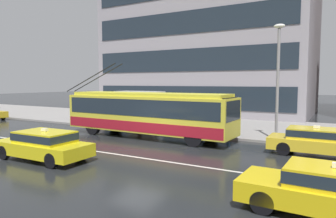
% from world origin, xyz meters
% --- Properties ---
extents(ground_plane, '(160.00, 160.00, 0.00)m').
position_xyz_m(ground_plane, '(0.00, 0.00, 0.00)').
color(ground_plane, black).
extents(sidewalk_slab, '(80.00, 10.00, 0.14)m').
position_xyz_m(sidewalk_slab, '(0.00, 9.95, 0.07)').
color(sidewalk_slab, gray).
rests_on(sidewalk_slab, ground_plane).
extents(lane_centre_line, '(72.00, 0.14, 0.01)m').
position_xyz_m(lane_centre_line, '(0.00, -1.20, 0.00)').
color(lane_centre_line, silver).
rests_on(lane_centre_line, ground_plane).
extents(trolleybus, '(12.34, 2.81, 4.62)m').
position_xyz_m(trolleybus, '(-1.59, 3.35, 1.52)').
color(trolleybus, yellow).
rests_on(trolleybus, ground_plane).
extents(taxi_ahead_of_bus, '(4.58, 1.77, 1.39)m').
position_xyz_m(taxi_ahead_of_bus, '(7.97, 3.26, 0.70)').
color(taxi_ahead_of_bus, yellow).
rests_on(taxi_ahead_of_bus, ground_plane).
extents(taxi_oncoming_far, '(4.48, 1.88, 1.39)m').
position_xyz_m(taxi_oncoming_far, '(8.69, -3.80, 0.70)').
color(taxi_oncoming_far, yellow).
rests_on(taxi_oncoming_far, ground_plane).
extents(taxi_oncoming_near, '(4.55, 1.90, 1.39)m').
position_xyz_m(taxi_oncoming_near, '(-2.48, -3.56, 0.70)').
color(taxi_oncoming_near, yellow).
rests_on(taxi_oncoming_near, ground_plane).
extents(bus_shelter, '(3.64, 1.55, 2.58)m').
position_xyz_m(bus_shelter, '(-4.39, 6.72, 2.04)').
color(bus_shelter, gray).
rests_on(bus_shelter, sidewalk_slab).
extents(pedestrian_at_shelter, '(0.51, 0.51, 1.68)m').
position_xyz_m(pedestrian_at_shelter, '(2.68, 6.13, 1.13)').
color(pedestrian_at_shelter, '#17304C').
rests_on(pedestrian_at_shelter, sidewalk_slab).
extents(pedestrian_approaching_curb, '(1.13, 1.13, 2.01)m').
position_xyz_m(pedestrian_approaching_curb, '(-3.73, 5.40, 1.77)').
color(pedestrian_approaching_curb, brown).
rests_on(pedestrian_approaching_curb, sidewalk_slab).
extents(street_lamp, '(0.60, 0.32, 6.42)m').
position_xyz_m(street_lamp, '(5.68, 5.43, 3.95)').
color(street_lamp, gray).
rests_on(street_lamp, sidewalk_slab).
extents(office_tower_corner_left, '(22.05, 14.49, 25.39)m').
position_xyz_m(office_tower_corner_left, '(-4.50, 21.32, 12.70)').
color(office_tower_corner_left, '#97919A').
rests_on(office_tower_corner_left, ground_plane).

